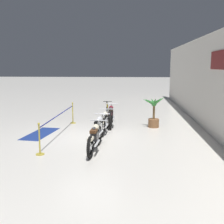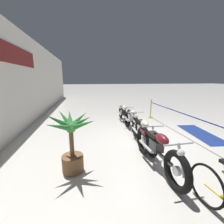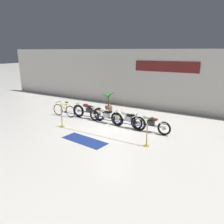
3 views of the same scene
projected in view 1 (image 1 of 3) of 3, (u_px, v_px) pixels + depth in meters
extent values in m
plane|color=silver|center=(89.00, 136.00, 11.43)|extent=(120.00, 120.00, 0.00)
cube|color=silver|center=(221.00, 85.00, 10.71)|extent=(28.00, 0.25, 4.20)
torus|color=black|center=(112.00, 114.00, 14.17)|extent=(0.82, 0.17, 0.82)
torus|color=black|center=(110.00, 120.00, 12.64)|extent=(0.82, 0.17, 0.82)
cylinder|color=silver|center=(112.00, 114.00, 14.17)|extent=(0.19, 0.09, 0.19)
cylinder|color=silver|center=(110.00, 120.00, 12.64)|extent=(0.19, 0.09, 0.19)
cylinder|color=silver|center=(112.00, 109.00, 14.21)|extent=(0.31, 0.07, 0.59)
cube|color=#2D2D30|center=(111.00, 114.00, 13.33)|extent=(0.37, 0.23, 0.26)
cylinder|color=#2D2D30|center=(111.00, 110.00, 13.33)|extent=(0.18, 0.12, 0.24)
cylinder|color=#2D2D30|center=(111.00, 110.00, 13.25)|extent=(0.18, 0.12, 0.24)
cylinder|color=silver|center=(114.00, 118.00, 13.05)|extent=(0.70, 0.10, 0.07)
cube|color=#47474C|center=(111.00, 117.00, 13.40)|extent=(1.24, 0.11, 0.06)
ellipsoid|color=maroon|center=(111.00, 108.00, 13.51)|extent=(0.47, 0.24, 0.22)
cube|color=black|center=(111.00, 110.00, 13.16)|extent=(0.41, 0.21, 0.09)
cube|color=maroon|center=(110.00, 114.00, 12.64)|extent=(0.33, 0.17, 0.08)
cylinder|color=silver|center=(112.00, 104.00, 14.06)|extent=(0.06, 0.62, 0.04)
sphere|color=silver|center=(112.00, 106.00, 14.16)|extent=(0.14, 0.14, 0.14)
torus|color=black|center=(107.00, 121.00, 12.91)|extent=(0.68, 0.14, 0.67)
torus|color=black|center=(101.00, 129.00, 11.26)|extent=(0.68, 0.14, 0.67)
cylinder|color=silver|center=(107.00, 121.00, 12.91)|extent=(0.16, 0.09, 0.16)
cylinder|color=silver|center=(101.00, 129.00, 11.26)|extent=(0.16, 0.09, 0.16)
cylinder|color=silver|center=(108.00, 114.00, 12.95)|extent=(0.31, 0.07, 0.59)
cube|color=silver|center=(104.00, 121.00, 12.01)|extent=(0.37, 0.24, 0.26)
cylinder|color=silver|center=(105.00, 116.00, 12.01)|extent=(0.18, 0.12, 0.24)
cylinder|color=silver|center=(104.00, 117.00, 11.93)|extent=(0.18, 0.12, 0.24)
cylinder|color=silver|center=(107.00, 126.00, 11.72)|extent=(0.70, 0.11, 0.07)
cube|color=#47474C|center=(105.00, 124.00, 12.08)|extent=(1.35, 0.13, 0.06)
ellipsoid|color=beige|center=(105.00, 114.00, 12.19)|extent=(0.47, 0.24, 0.22)
cube|color=black|center=(104.00, 117.00, 11.84)|extent=(0.41, 0.22, 0.09)
cube|color=beige|center=(102.00, 123.00, 11.27)|extent=(0.33, 0.18, 0.08)
cylinder|color=silver|center=(107.00, 109.00, 12.80)|extent=(0.07, 0.62, 0.04)
sphere|color=silver|center=(108.00, 112.00, 12.90)|extent=(0.14, 0.14, 0.14)
torus|color=black|center=(103.00, 127.00, 11.36)|extent=(0.78, 0.19, 0.77)
torus|color=black|center=(95.00, 136.00, 9.95)|extent=(0.78, 0.19, 0.77)
cylinder|color=silver|center=(103.00, 127.00, 11.36)|extent=(0.19, 0.10, 0.18)
cylinder|color=silver|center=(95.00, 136.00, 9.95)|extent=(0.19, 0.10, 0.18)
cylinder|color=silver|center=(103.00, 120.00, 11.40)|extent=(0.31, 0.08, 0.59)
cube|color=silver|center=(98.00, 127.00, 10.58)|extent=(0.38, 0.25, 0.26)
cylinder|color=silver|center=(99.00, 122.00, 10.58)|extent=(0.19, 0.13, 0.24)
cylinder|color=silver|center=(98.00, 122.00, 10.50)|extent=(0.19, 0.13, 0.24)
cylinder|color=silver|center=(101.00, 133.00, 10.29)|extent=(0.70, 0.13, 0.07)
cube|color=black|center=(99.00, 131.00, 10.65)|extent=(1.16, 0.16, 0.06)
ellipsoid|color=#B7BABF|center=(100.00, 119.00, 10.76)|extent=(0.48, 0.26, 0.22)
cube|color=black|center=(98.00, 122.00, 10.41)|extent=(0.42, 0.23, 0.09)
cube|color=#B7BABF|center=(95.00, 128.00, 9.95)|extent=(0.33, 0.19, 0.08)
cylinder|color=silver|center=(102.00, 114.00, 11.25)|extent=(0.09, 0.62, 0.04)
sphere|color=silver|center=(103.00, 117.00, 11.35)|extent=(0.14, 0.14, 0.14)
torus|color=black|center=(99.00, 135.00, 10.16)|extent=(0.71, 0.14, 0.71)
torus|color=black|center=(90.00, 147.00, 8.64)|extent=(0.71, 0.14, 0.71)
cylinder|color=silver|center=(99.00, 135.00, 10.16)|extent=(0.17, 0.09, 0.17)
cylinder|color=silver|center=(90.00, 147.00, 8.64)|extent=(0.17, 0.09, 0.17)
cylinder|color=silver|center=(99.00, 127.00, 10.20)|extent=(0.31, 0.07, 0.59)
cube|color=#2D2D30|center=(95.00, 137.00, 9.33)|extent=(0.37, 0.24, 0.26)
cylinder|color=#2D2D30|center=(95.00, 130.00, 9.33)|extent=(0.18, 0.12, 0.24)
cylinder|color=#2D2D30|center=(94.00, 131.00, 9.25)|extent=(0.18, 0.12, 0.24)
cylinder|color=silver|center=(97.00, 143.00, 9.04)|extent=(0.70, 0.11, 0.07)
cube|color=#ADAFB5|center=(95.00, 140.00, 9.40)|extent=(1.24, 0.13, 0.06)
ellipsoid|color=beige|center=(96.00, 127.00, 9.51)|extent=(0.47, 0.24, 0.22)
cube|color=#4C2D19|center=(94.00, 131.00, 9.16)|extent=(0.41, 0.22, 0.09)
cube|color=beige|center=(90.00, 139.00, 8.65)|extent=(0.33, 0.18, 0.08)
cylinder|color=silver|center=(99.00, 120.00, 10.05)|extent=(0.07, 0.62, 0.04)
sphere|color=silver|center=(99.00, 124.00, 10.15)|extent=(0.14, 0.14, 0.14)
torus|color=black|center=(107.00, 111.00, 15.60)|extent=(0.74, 0.08, 0.74)
torus|color=black|center=(107.00, 114.00, 14.60)|extent=(0.74, 0.08, 0.74)
cylinder|color=gold|center=(107.00, 108.00, 15.11)|extent=(0.60, 0.07, 0.43)
cylinder|color=gold|center=(107.00, 104.00, 15.03)|extent=(0.55, 0.06, 0.04)
cylinder|color=gold|center=(107.00, 107.00, 14.85)|extent=(0.15, 0.04, 0.55)
cube|color=black|center=(107.00, 102.00, 14.77)|extent=(0.18, 0.09, 0.05)
cylinder|color=gold|center=(107.00, 113.00, 14.80)|extent=(0.46, 0.05, 0.03)
cylinder|color=black|center=(107.00, 101.00, 15.46)|extent=(0.05, 0.48, 0.03)
cylinder|color=black|center=(107.00, 114.00, 15.03)|extent=(0.12, 0.06, 0.12)
cylinder|color=brown|center=(154.00, 123.00, 13.07)|extent=(0.50, 0.50, 0.40)
cylinder|color=brown|center=(154.00, 111.00, 12.98)|extent=(0.10, 0.10, 0.71)
cone|color=#337F38|center=(155.00, 101.00, 12.72)|extent=(0.52, 0.22, 0.45)
cone|color=#337F38|center=(157.00, 101.00, 12.71)|extent=(0.54, 0.46, 0.51)
cone|color=#337F38|center=(159.00, 101.00, 12.92)|extent=(0.24, 0.61, 0.49)
cone|color=#337F38|center=(158.00, 101.00, 13.12)|extent=(0.57, 0.59, 0.44)
cone|color=#337F38|center=(153.00, 101.00, 13.15)|extent=(0.61, 0.29, 0.37)
cone|color=#337F38|center=(149.00, 102.00, 13.09)|extent=(0.41, 0.65, 0.44)
cone|color=#337F38|center=(150.00, 101.00, 12.95)|extent=(0.21, 0.53, 0.39)
cone|color=#337F38|center=(151.00, 102.00, 12.73)|extent=(0.54, 0.52, 0.46)
cylinder|color=gold|center=(73.00, 123.00, 14.01)|extent=(0.28, 0.28, 0.03)
cylinder|color=gold|center=(73.00, 113.00, 13.93)|extent=(0.05, 0.05, 0.95)
sphere|color=gold|center=(72.00, 103.00, 13.84)|extent=(0.08, 0.08, 0.08)
cylinder|color=navy|center=(59.00, 114.00, 11.40)|extent=(4.82, 0.04, 0.04)
cylinder|color=gold|center=(40.00, 154.00, 9.07)|extent=(0.28, 0.28, 0.03)
cylinder|color=gold|center=(39.00, 140.00, 8.99)|extent=(0.05, 0.05, 0.95)
sphere|color=gold|center=(39.00, 124.00, 8.91)|extent=(0.08, 0.08, 0.08)
cube|color=navy|center=(40.00, 134.00, 11.85)|extent=(2.39, 1.12, 0.01)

